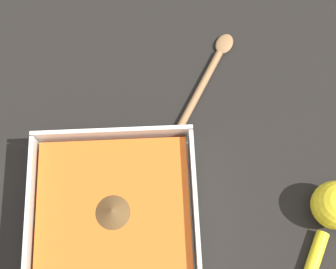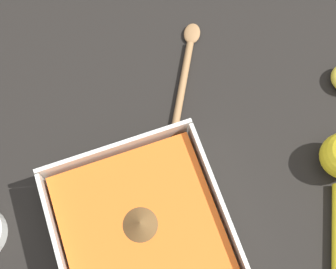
{
  "view_description": "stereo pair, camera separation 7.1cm",
  "coord_description": "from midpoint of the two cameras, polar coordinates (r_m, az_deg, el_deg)",
  "views": [
    {
      "loc": [
        -0.08,
        0.12,
        0.7
      ],
      "look_at": [
        -0.09,
        -0.12,
        0.03
      ],
      "focal_mm": 50.0,
      "sensor_mm": 36.0,
      "label": 1
    },
    {
      "loc": [
        -0.01,
        0.11,
        0.7
      ],
      "look_at": [
        -0.09,
        -0.12,
        0.03
      ],
      "focal_mm": 50.0,
      "sensor_mm": 36.0,
      "label": 2
    }
  ],
  "objects": [
    {
      "name": "wooden_spoon",
      "position": [
        0.78,
        7.3,
        6.62
      ],
      "size": [
        0.12,
        0.19,
        0.01
      ],
      "rotation": [
        0.0,
        0.0,
        4.2
      ],
      "color": "olive",
      "rests_on": "ground_plane"
    },
    {
      "name": "lemon_squeezer",
      "position": [
        0.73,
        22.01,
        -9.89
      ],
      "size": [
        0.13,
        0.21,
        0.07
      ],
      "rotation": [
        0.0,
        0.0,
        4.25
      ],
      "color": "yellow",
      "rests_on": "ground_plane"
    },
    {
      "name": "ground_plane",
      "position": [
        0.71,
        -4.38,
        -10.68
      ],
      "size": [
        4.0,
        4.0,
        0.0
      ],
      "primitive_type": "plane",
      "color": "black"
    },
    {
      "name": "square_dish",
      "position": [
        0.69,
        -3.56,
        -10.11
      ],
      "size": [
        0.24,
        0.24,
        0.07
      ],
      "color": "silver",
      "rests_on": "ground_plane"
    }
  ]
}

